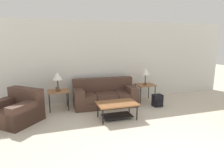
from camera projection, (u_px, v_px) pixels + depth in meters
wall_back at (106, 62)px, 6.62m from camera, size 9.17×0.06×2.60m
couch at (105, 96)px, 6.23m from camera, size 1.96×0.97×0.82m
armchair at (17, 111)px, 4.94m from camera, size 1.38×1.38×0.80m
coffee_table at (117, 107)px, 5.13m from camera, size 1.02×0.63×0.43m
side_table_left at (58, 92)px, 5.78m from camera, size 0.60×0.51×0.57m
side_table_right at (145, 86)px, 6.61m from camera, size 0.60×0.51×0.57m
table_lamp_left at (57, 76)px, 5.68m from camera, size 0.28×0.28×0.54m
table_lamp_right at (146, 72)px, 6.51m from camera, size 0.28×0.28×0.54m
backpack at (157, 101)px, 6.14m from camera, size 0.29×0.30×0.37m
picture_frame at (57, 89)px, 5.68m from camera, size 0.10×0.04×0.13m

